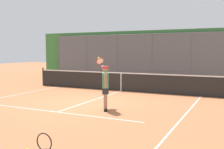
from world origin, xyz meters
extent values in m
plane|color=#B76B42|center=(0.00, 0.00, 0.00)|extent=(60.00, 60.00, 0.00)
cube|color=white|center=(0.00, 1.81, 0.00)|extent=(6.21, 0.05, 0.01)
cube|color=white|center=(-3.98, 1.32, 0.00)|extent=(0.05, 9.80, 0.01)
cube|color=white|center=(0.00, -0.88, 0.00)|extent=(0.05, 5.39, 0.01)
cylinder|color=#565B60|center=(-2.63, -8.89, 1.64)|extent=(0.07, 0.07, 3.28)
cylinder|color=#565B60|center=(0.00, -8.89, 1.64)|extent=(0.07, 0.07, 3.28)
cylinder|color=#565B60|center=(2.63, -8.89, 1.64)|extent=(0.07, 0.07, 3.28)
cylinder|color=#565B60|center=(5.26, -8.89, 1.64)|extent=(0.07, 0.07, 3.28)
cylinder|color=#565B60|center=(7.89, -8.89, 1.64)|extent=(0.07, 0.07, 3.28)
cylinder|color=#565B60|center=(0.00, -8.89, 3.24)|extent=(15.79, 0.05, 0.05)
cube|color=#565B60|center=(0.00, -8.89, 1.64)|extent=(15.79, 0.02, 3.28)
cube|color=#387A3D|center=(0.00, -9.54, 1.76)|extent=(18.79, 0.90, 3.52)
cube|color=silver|center=(0.00, -8.71, 0.07)|extent=(16.79, 0.18, 0.15)
cylinder|color=#2D2D2D|center=(5.10, -3.58, 0.54)|extent=(0.09, 0.09, 1.07)
cube|color=black|center=(0.00, -3.58, 0.46)|extent=(10.13, 0.02, 0.91)
cube|color=white|center=(0.00, -3.58, 0.94)|extent=(10.13, 0.04, 0.05)
cube|color=white|center=(0.00, -3.58, 0.46)|extent=(0.05, 0.04, 0.91)
cube|color=black|center=(-1.40, 0.95, 0.04)|extent=(0.22, 0.28, 0.09)
cylinder|color=#A87A5B|center=(-1.40, 0.95, 0.44)|extent=(0.13, 0.13, 0.71)
cube|color=black|center=(-1.28, 0.74, 0.04)|extent=(0.22, 0.28, 0.09)
cylinder|color=#A87A5B|center=(-1.28, 0.74, 0.44)|extent=(0.13, 0.13, 0.71)
cube|color=#28282D|center=(-1.34, 0.85, 0.72)|extent=(0.37, 0.43, 0.26)
cube|color=#4C9E6B|center=(-1.34, 0.85, 1.05)|extent=(0.39, 0.48, 0.51)
cylinder|color=#A87A5B|center=(-1.47, 1.09, 1.08)|extent=(0.08, 0.08, 0.47)
cylinder|color=#A87A5B|center=(-1.10, 0.50, 1.41)|extent=(0.32, 0.30, 0.27)
sphere|color=#A87A5B|center=(-1.34, 0.85, 1.45)|extent=(0.20, 0.20, 0.20)
cylinder|color=red|center=(-1.34, 0.85, 1.50)|extent=(0.30, 0.30, 0.07)
cube|color=red|center=(-1.29, 0.75, 1.47)|extent=(0.23, 0.23, 0.02)
cylinder|color=black|center=(-0.94, 0.35, 1.56)|extent=(0.14, 0.14, 0.13)
torus|color=red|center=(-0.80, 0.22, 1.69)|extent=(0.33, 0.34, 0.26)
cylinder|color=silver|center=(-0.80, 0.22, 1.69)|extent=(0.27, 0.28, 0.21)
sphere|color=#D6E042|center=(-0.67, 0.09, 1.80)|extent=(0.07, 0.07, 0.07)
torus|color=black|center=(-2.88, 5.92, 0.68)|extent=(0.29, 0.02, 0.29)
camera|label=1|loc=(-5.53, 9.06, 2.06)|focal=43.00mm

